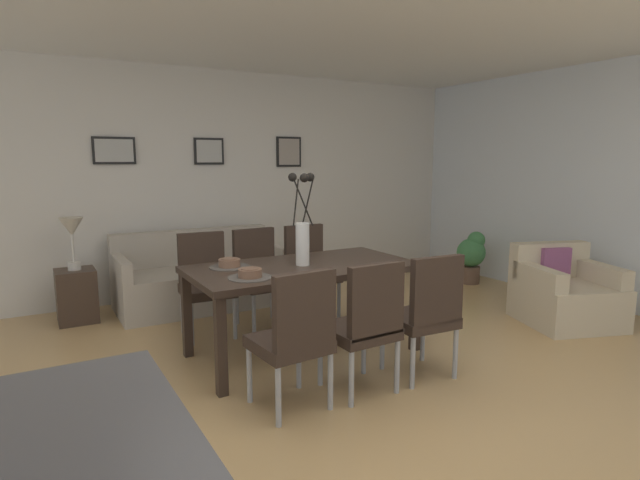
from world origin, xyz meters
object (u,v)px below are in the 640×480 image
at_px(dining_chair_far_left, 365,321).
at_px(framed_picture_right, 289,152).
at_px(side_table, 77,296).
at_px(dining_table, 303,274).
at_px(bowl_near_left, 250,272).
at_px(framed_picture_center, 209,151).
at_px(dining_chair_far_right, 259,272).
at_px(armchair, 565,294).
at_px(dining_chair_near_left, 295,333).
at_px(dining_chair_near_right, 205,279).
at_px(framed_picture_left, 114,151).
at_px(dining_chair_mid_right, 309,266).
at_px(bowl_near_right, 229,262).
at_px(centerpiece_vase, 302,230).
at_px(potted_plant, 472,255).
at_px(table_lamp, 72,232).
at_px(dining_chair_mid_left, 426,310).
at_px(sofa, 200,280).

bearing_deg(dining_chair_far_left, framed_picture_right, 72.06).
height_order(dining_chair_far_left, side_table, dining_chair_far_left).
distance_m(dining_table, framed_picture_right, 2.70).
bearing_deg(framed_picture_right, bowl_near_left, -122.22).
xyz_separation_m(dining_chair_far_left, framed_picture_right, (1.02, 3.15, 1.16)).
relative_size(side_table, framed_picture_center, 1.49).
height_order(dining_chair_far_left, dining_chair_far_right, same).
bearing_deg(framed_picture_right, armchair, -61.52).
relative_size(dining_chair_near_left, dining_chair_near_right, 1.00).
distance_m(armchair, framed_picture_right, 3.53).
bearing_deg(framed_picture_left, dining_chair_mid_right, -41.88).
bearing_deg(dining_chair_mid_right, framed_picture_center, 110.97).
xyz_separation_m(framed_picture_left, framed_picture_right, (2.06, -0.00, 0.00)).
height_order(bowl_near_right, framed_picture_center, framed_picture_center).
relative_size(dining_table, bowl_near_right, 10.59).
distance_m(dining_chair_mid_right, framed_picture_right, 1.89).
distance_m(dining_table, side_table, 2.42).
distance_m(side_table, framed_picture_center, 2.13).
bearing_deg(framed_picture_left, armchair, -38.32).
bearing_deg(dining_chair_near_left, dining_chair_mid_right, 58.70).
xyz_separation_m(centerpiece_vase, potted_plant, (3.01, 1.04, -0.65)).
xyz_separation_m(table_lamp, armchair, (4.11, -2.41, -0.61)).
distance_m(bowl_near_left, bowl_near_right, 0.42).
bearing_deg(side_table, centerpiece_vase, -50.25).
distance_m(bowl_near_left, table_lamp, 2.28).
bearing_deg(dining_chair_mid_left, potted_plant, 37.76).
xyz_separation_m(dining_chair_near_right, centerpiece_vase, (0.54, -0.87, 0.51)).
xyz_separation_m(dining_chair_far_left, bowl_near_right, (-0.55, 1.07, 0.27)).
distance_m(centerpiece_vase, table_lamp, 2.39).
bearing_deg(dining_chair_near_right, framed_picture_center, 69.18).
relative_size(dining_table, dining_chair_mid_right, 1.96).
bearing_deg(side_table, table_lamp, 180.00).
bearing_deg(dining_chair_mid_left, dining_chair_far_right, 107.24).
bearing_deg(framed_picture_center, framed_picture_right, -0.00).
distance_m(dining_chair_near_left, framed_picture_right, 3.68).
xyz_separation_m(dining_chair_near_right, dining_chair_far_left, (0.55, -1.74, 0.00)).
bearing_deg(centerpiece_vase, table_lamp, 129.75).
distance_m(dining_chair_mid_left, centerpiece_vase, 1.15).
relative_size(dining_chair_mid_left, bowl_near_right, 5.41).
distance_m(dining_chair_mid_left, sofa, 2.81).
bearing_deg(armchair, framed_picture_center, 132.11).
bearing_deg(dining_chair_mid_left, dining_table, 121.62).
height_order(side_table, table_lamp, table_lamp).
distance_m(dining_chair_mid_right, sofa, 1.27).
relative_size(dining_chair_far_right, dining_chair_mid_left, 1.00).
bearing_deg(dining_chair_near_right, potted_plant, 2.72).
bearing_deg(framed_picture_left, bowl_near_right, -76.65).
xyz_separation_m(bowl_near_right, side_table, (-0.99, 1.63, -0.52)).
bearing_deg(framed_picture_center, framed_picture_left, -180.00).
bearing_deg(bowl_near_left, dining_table, 21.27).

